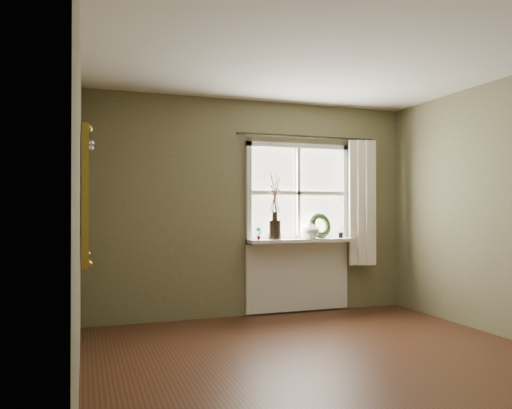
{
  "coord_description": "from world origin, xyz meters",
  "views": [
    {
      "loc": [
        -1.97,
        -3.46,
        1.28
      ],
      "look_at": [
        -0.24,
        1.55,
        1.33
      ],
      "focal_mm": 35.0,
      "sensor_mm": 36.0,
      "label": 1
    }
  ],
  "objects_px": {
    "dark_jug": "(275,230)",
    "gilt_mirror": "(85,197)",
    "cream_vase": "(310,229)",
    "wreath": "(320,228)"
  },
  "relations": [
    {
      "from": "dark_jug",
      "to": "gilt_mirror",
      "type": "xyz_separation_m",
      "value": [
        -2.16,
        -1.02,
        0.36
      ]
    },
    {
      "from": "cream_vase",
      "to": "wreath",
      "type": "relative_size",
      "value": 0.72
    },
    {
      "from": "cream_vase",
      "to": "wreath",
      "type": "bearing_deg",
      "value": 14.79
    },
    {
      "from": "wreath",
      "to": "gilt_mirror",
      "type": "bearing_deg",
      "value": -171.15
    },
    {
      "from": "cream_vase",
      "to": "wreath",
      "type": "height_order",
      "value": "wreath"
    },
    {
      "from": "dark_jug",
      "to": "gilt_mirror",
      "type": "height_order",
      "value": "gilt_mirror"
    },
    {
      "from": "dark_jug",
      "to": "wreath",
      "type": "bearing_deg",
      "value": 3.68
    },
    {
      "from": "dark_jug",
      "to": "cream_vase",
      "type": "xyz_separation_m",
      "value": [
        0.47,
        0.0,
        0.0
      ]
    },
    {
      "from": "gilt_mirror",
      "to": "dark_jug",
      "type": "bearing_deg",
      "value": 25.28
    },
    {
      "from": "dark_jug",
      "to": "cream_vase",
      "type": "relative_size",
      "value": 0.99
    }
  ]
}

